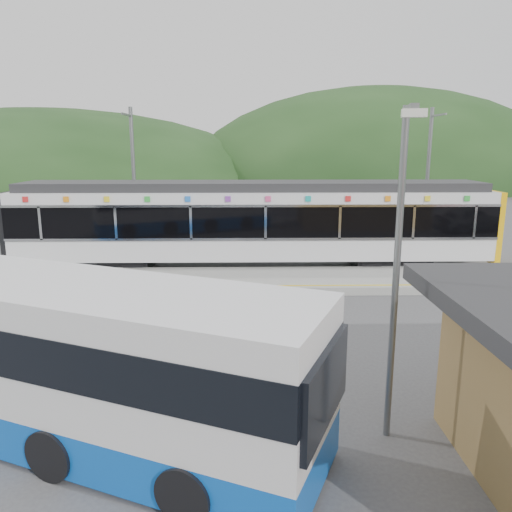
{
  "coord_description": "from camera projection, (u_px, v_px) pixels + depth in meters",
  "views": [
    {
      "loc": [
        -1.68,
        -15.34,
        5.25
      ],
      "look_at": [
        -1.36,
        1.0,
        1.63
      ],
      "focal_mm": 35.0,
      "sensor_mm": 36.0,
      "label": 1
    }
  ],
  "objects": [
    {
      "name": "ground",
      "position": [
        299.0,
        311.0,
        16.14
      ],
      "size": [
        120.0,
        120.0,
        0.0
      ],
      "primitive_type": "plane",
      "color": "#4C4C4F",
      "rests_on": "ground"
    },
    {
      "name": "hills",
      "position": [
        429.0,
        271.0,
        21.42
      ],
      "size": [
        146.0,
        149.0,
        26.0
      ],
      "color": "#1E3D19",
      "rests_on": "ground"
    },
    {
      "name": "platform",
      "position": [
        290.0,
        280.0,
        19.33
      ],
      "size": [
        26.0,
        3.2,
        0.3
      ],
      "primitive_type": "cube",
      "color": "#9E9E99",
      "rests_on": "ground"
    },
    {
      "name": "yellow_line",
      "position": [
        293.0,
        286.0,
        18.03
      ],
      "size": [
        26.0,
        0.1,
        0.01
      ],
      "primitive_type": "cube",
      "color": "yellow",
      "rests_on": "platform"
    },
    {
      "name": "train",
      "position": [
        253.0,
        221.0,
        21.52
      ],
      "size": [
        20.44,
        3.01,
        3.74
      ],
      "color": "black",
      "rests_on": "ground"
    },
    {
      "name": "catenary_mast_west",
      "position": [
        134.0,
        180.0,
        23.58
      ],
      "size": [
        0.18,
        1.8,
        7.0
      ],
      "color": "slate",
      "rests_on": "ground"
    },
    {
      "name": "catenary_mast_east",
      "position": [
        427.0,
        180.0,
        23.84
      ],
      "size": [
        0.18,
        1.8,
        7.0
      ],
      "color": "slate",
      "rests_on": "ground"
    },
    {
      "name": "bus",
      "position": [
        40.0,
        357.0,
        9.25
      ],
      "size": [
        10.85,
        6.53,
        2.93
      ],
      "rotation": [
        0.0,
        0.0,
        -0.41
      ],
      "color": "blue",
      "rests_on": "ground"
    },
    {
      "name": "lamp_post",
      "position": [
        400.0,
        251.0,
        8.4
      ],
      "size": [
        0.38,
        1.06,
        5.88
      ],
      "rotation": [
        0.0,
        0.0,
        -0.18
      ],
      "color": "slate",
      "rests_on": "ground"
    }
  ]
}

